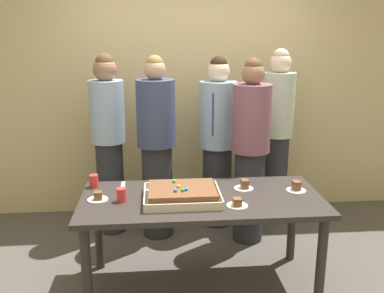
{
  "coord_description": "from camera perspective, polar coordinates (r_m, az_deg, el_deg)",
  "views": [
    {
      "loc": [
        -0.33,
        -2.98,
        1.93
      ],
      "look_at": [
        -0.06,
        0.15,
        1.08
      ],
      "focal_mm": 40.52,
      "sensor_mm": 36.0,
      "label": 1
    }
  ],
  "objects": [
    {
      "name": "ground_plane",
      "position": [
        3.57,
        1.22,
        -17.68
      ],
      "size": [
        12.0,
        12.0,
        0.0
      ],
      "primitive_type": "plane",
      "color": "#4C4742"
    },
    {
      "name": "interior_back_panel",
      "position": [
        4.61,
        -0.85,
        9.73
      ],
      "size": [
        8.0,
        0.12,
        3.0
      ],
      "primitive_type": "cube",
      "color": "#CCB784",
      "rests_on": "ground_plane"
    },
    {
      "name": "party_table",
      "position": [
        3.26,
        1.28,
        -8.12
      ],
      "size": [
        1.79,
        0.82,
        0.73
      ],
      "color": "#2D2826",
      "rests_on": "ground_plane"
    },
    {
      "name": "sheet_cake",
      "position": [
        3.17,
        -1.32,
        -6.26
      ],
      "size": [
        0.55,
        0.45,
        0.12
      ],
      "color": "beige",
      "rests_on": "party_table"
    },
    {
      "name": "plated_slice_near_left",
      "position": [
        3.43,
        13.56,
        -5.3
      ],
      "size": [
        0.15,
        0.15,
        0.08
      ],
      "color": "white",
      "rests_on": "party_table"
    },
    {
      "name": "plated_slice_near_right",
      "position": [
        3.07,
        5.96,
        -7.53
      ],
      "size": [
        0.15,
        0.15,
        0.06
      ],
      "color": "white",
      "rests_on": "party_table"
    },
    {
      "name": "plated_slice_far_left",
      "position": [
        3.4,
        6.88,
        -5.2
      ],
      "size": [
        0.15,
        0.15,
        0.08
      ],
      "color": "white",
      "rests_on": "party_table"
    },
    {
      "name": "plated_slice_far_right",
      "position": [
        3.24,
        -12.27,
        -6.6
      ],
      "size": [
        0.15,
        0.15,
        0.07
      ],
      "color": "white",
      "rests_on": "party_table"
    },
    {
      "name": "drink_cup_nearest",
      "position": [
        3.18,
        -9.28,
        -6.3
      ],
      "size": [
        0.07,
        0.07,
        0.1
      ],
      "primitive_type": "cylinder",
      "color": "red",
      "rests_on": "party_table"
    },
    {
      "name": "drink_cup_middle",
      "position": [
        3.5,
        -12.79,
        -4.44
      ],
      "size": [
        0.07,
        0.07,
        0.1
      ],
      "primitive_type": "cylinder",
      "color": "red",
      "rests_on": "party_table"
    },
    {
      "name": "cake_server_utensil",
      "position": [
        3.47,
        -9.1,
        -5.19
      ],
      "size": [
        0.03,
        0.2,
        0.01
      ],
      "primitive_type": "cube",
      "color": "silver",
      "rests_on": "party_table"
    },
    {
      "name": "person_serving_front",
      "position": [
        4.02,
        -4.68,
        0.02
      ],
      "size": [
        0.35,
        0.35,
        1.72
      ],
      "rotation": [
        0.0,
        0.0,
        -1.39
      ],
      "color": "#28282D",
      "rests_on": "ground_plane"
    },
    {
      "name": "person_green_shirt_behind",
      "position": [
        4.16,
        -10.92,
        0.68
      ],
      "size": [
        0.32,
        0.32,
        1.73
      ],
      "rotation": [
        0.0,
        0.0,
        -1.04
      ],
      "color": "#28282D",
      "rests_on": "ground_plane"
    },
    {
      "name": "person_striped_tie_right",
      "position": [
        4.41,
        11.14,
        1.7
      ],
      "size": [
        0.31,
        0.31,
        1.76
      ],
      "rotation": [
        0.0,
        0.0,
        -2.29
      ],
      "color": "#28282D",
      "rests_on": "ground_plane"
    },
    {
      "name": "person_far_right_suit",
      "position": [
        4.27,
        3.37,
        0.78
      ],
      "size": [
        0.36,
        0.36,
        1.7
      ],
      "rotation": [
        0.0,
        0.0,
        -1.93
      ],
      "color": "#28282D",
      "rests_on": "ground_plane"
    },
    {
      "name": "person_left_edge_reaching",
      "position": [
        3.95,
        7.68,
        -0.43
      ],
      "size": [
        0.35,
        0.35,
        1.7
      ],
      "rotation": [
        0.0,
        0.0,
        -2.29
      ],
      "color": "#28282D",
      "rests_on": "ground_plane"
    }
  ]
}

